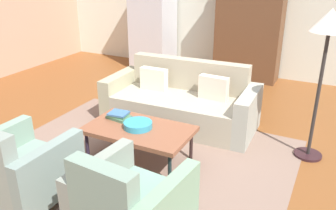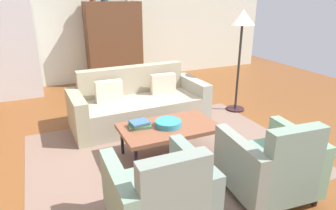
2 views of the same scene
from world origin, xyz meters
The scene contains 12 objects.
ground_plane centered at (0.00, 0.00, 0.00)m, with size 10.26×10.26×0.00m, color brown.
wall_back centered at (0.00, 3.66, 1.40)m, with size 8.55×0.12×2.80m, color beige.
area_rug centered at (-0.16, -0.24, 0.00)m, with size 3.40×2.60×0.01m, color #7B6153.
couch centered at (-0.16, 0.90, 0.29)m, with size 2.13×0.96×0.86m.
coffee_table centered at (-0.16, -0.29, 0.38)m, with size 1.20×0.70×0.42m.
armchair_left centered at (-0.76, -1.45, 0.34)m, with size 0.81×0.81×0.88m.
armchair_right centered at (0.43, -1.45, 0.34)m, with size 0.87×0.87×0.88m.
fruit_bowl centered at (-0.17, -0.29, 0.45)m, with size 0.32×0.32×0.07m, color teal.
book_stack centered at (-0.51, -0.17, 0.45)m, with size 0.29×0.22×0.08m.
cabinet centered at (0.11, 3.31, 0.90)m, with size 1.20×0.51×1.80m.
refrigerator centered at (-1.90, 3.21, 0.93)m, with size 0.80×0.73×1.85m.
floor_lamp centered at (1.59, 0.69, 1.44)m, with size 0.40×0.40×1.72m.
Camera 1 is at (1.75, -3.36, 2.18)m, focal length 37.90 mm.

